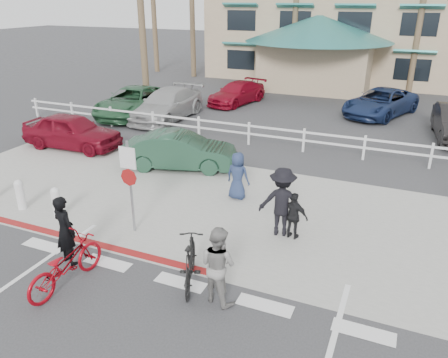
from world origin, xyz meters
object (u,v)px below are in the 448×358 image
at_px(bike_black, 190,262).
at_px(car_red_compact, 72,131).
at_px(car_white_sedan, 180,151).
at_px(sign_post, 130,183).
at_px(bike_red, 65,264).

bearing_deg(bike_black, car_red_compact, -57.57).
bearing_deg(car_white_sedan, bike_black, -166.00).
distance_m(sign_post, car_red_compact, 8.19).
xyz_separation_m(sign_post, bike_black, (2.52, -1.51, -0.89)).
bearing_deg(car_white_sedan, sign_post, 176.92).
bearing_deg(sign_post, car_white_sedan, 103.04).
distance_m(sign_post, car_white_sedan, 4.89).
bearing_deg(bike_black, bike_red, 3.19).
xyz_separation_m(bike_red, car_red_compact, (-6.46, 7.67, 0.17)).
bearing_deg(bike_black, car_white_sedan, -81.32).
distance_m(car_white_sedan, car_red_compact, 5.35).
distance_m(bike_black, car_red_compact, 11.08).
bearing_deg(bike_red, bike_black, -150.96).
bearing_deg(car_red_compact, car_white_sedan, -95.60).
relative_size(car_white_sedan, car_red_compact, 0.97).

